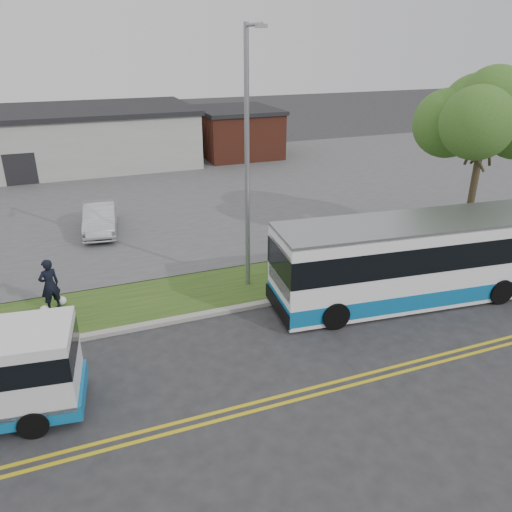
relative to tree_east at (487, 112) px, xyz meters
name	(u,v)px	position (x,y,z in m)	size (l,w,h in m)	color
ground	(193,336)	(-14.00, -3.00, -6.20)	(140.00, 140.00, 0.00)	#28282B
lane_line_north	(228,409)	(-14.00, -6.85, -6.20)	(70.00, 0.12, 0.01)	gold
lane_line_south	(232,417)	(-14.00, -7.15, -6.20)	(70.00, 0.12, 0.01)	gold
curb	(185,318)	(-14.00, -1.90, -6.13)	(80.00, 0.30, 0.15)	#9E9B93
verge	(174,296)	(-14.00, -0.10, -6.15)	(80.00, 3.30, 0.10)	#274617
parking_lot	(125,196)	(-14.00, 14.00, -6.15)	(80.00, 25.00, 0.10)	#4C4C4F
commercial_building	(21,140)	(-20.00, 24.00, -4.02)	(25.40, 10.40, 4.35)	#9E9E99
brick_wing	(236,132)	(-3.50, 23.00, -4.24)	(6.30, 7.30, 3.90)	brown
tree_east	(487,112)	(0.00, 0.00, 0.00)	(5.20, 5.20, 8.33)	#392D1F
streetlight_near	(248,156)	(-11.00, -0.27, -0.97)	(0.35, 1.53, 9.50)	gray
transit_bus	(423,259)	(-5.26, -3.41, -4.62)	(11.53, 3.68, 3.14)	white
pedestrian	(50,285)	(-18.28, 0.39, -5.13)	(0.71, 0.47, 1.96)	black
parked_car_a	(100,218)	(-15.91, 7.97, -5.39)	(1.52, 4.35, 1.43)	#AFB3B7
grocery_bag_left	(44,310)	(-18.58, 0.14, -5.94)	(0.32, 0.32, 0.32)	white
grocery_bag_right	(62,301)	(-17.98, 0.64, -5.94)	(0.32, 0.32, 0.32)	white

